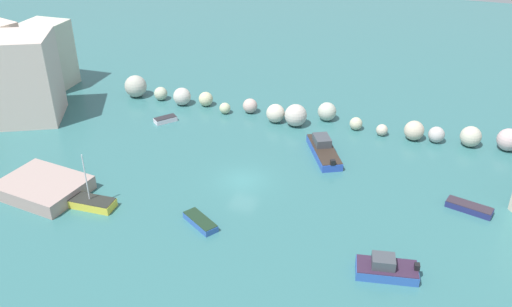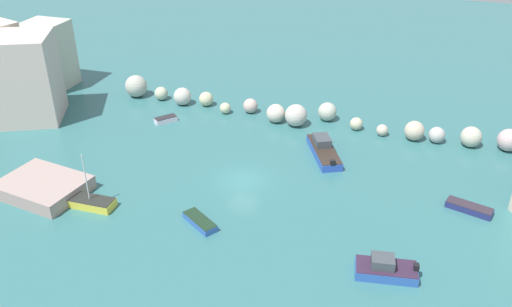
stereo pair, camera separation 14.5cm
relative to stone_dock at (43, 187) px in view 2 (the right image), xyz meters
name	(u,v)px [view 2 (the right image)]	position (x,y,z in m)	size (l,w,h in m)	color
cove_water	(243,181)	(15.76, 7.87, -0.63)	(160.00, 160.00, 0.00)	#336B6D
rock_breakwater	(295,112)	(16.61, 21.64, 0.44)	(44.74, 4.77, 2.67)	#B2B0A3
stone_dock	(43,187)	(0.00, 0.00, 0.00)	(7.18, 5.44, 1.25)	#A38B84
moored_boat_0	(90,202)	(5.07, -0.37, -0.22)	(4.31, 1.84, 5.03)	yellow
moored_boat_1	(324,150)	(21.52, 15.12, -0.07)	(4.87, 6.72, 1.61)	#2B4EB7
moored_boat_2	(386,269)	(29.80, -0.45, -0.07)	(4.63, 2.79, 1.56)	#2E5AB1
moored_boat_3	(469,208)	(35.27, 9.87, -0.32)	(3.91, 2.07, 0.61)	navy
moored_boat_4	(200,222)	(14.91, 0.46, -0.34)	(3.52, 2.80, 0.58)	#325DB2
moored_boat_5	(166,119)	(3.19, 16.47, -0.33)	(2.32, 2.57, 0.58)	white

